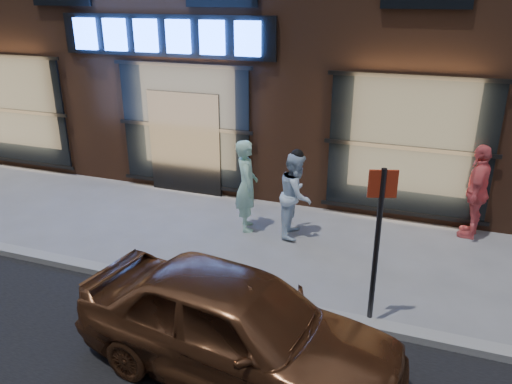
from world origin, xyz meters
TOP-DOWN VIEW (x-y plane):
  - ground at (0.00, 0.00)m, footprint 90.00×90.00m
  - curb at (0.00, 0.00)m, footprint 60.00×0.25m
  - man_bowtie at (2.08, 2.50)m, footprint 0.70×0.81m
  - man_cap at (3.08, 2.57)m, footprint 0.71×0.88m
  - passerby at (6.35, 3.70)m, footprint 0.65×1.16m
  - gold_sedan at (3.44, -1.44)m, footprint 4.33×2.23m
  - sign_post at (4.88, 0.13)m, footprint 0.37×0.15m

SIDE VIEW (x-z plane):
  - ground at x=0.00m, z-range 0.00..0.00m
  - curb at x=0.00m, z-range 0.00..0.12m
  - gold_sedan at x=3.44m, z-range 0.00..1.41m
  - man_cap at x=3.08m, z-range 0.00..1.69m
  - man_bowtie at x=2.08m, z-range 0.00..1.86m
  - passerby at x=6.35m, z-range 0.00..1.86m
  - sign_post at x=4.88m, z-range 0.25..2.63m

